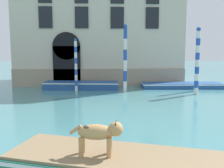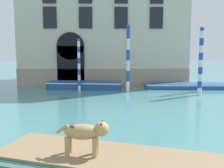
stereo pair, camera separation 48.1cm
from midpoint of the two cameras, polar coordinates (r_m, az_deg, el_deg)
palazzo_left at (r=23.50m, az=-3.47°, el=16.67°), size 13.36×6.13×13.19m
dog_on_deck at (r=5.47m, az=-5.31°, el=-10.53°), size 1.11×0.41×0.74m
boat_moored_near_palazzo at (r=19.14m, az=-7.35°, el=-0.25°), size 5.49×2.09×0.53m
boat_moored_far at (r=20.18m, az=14.28°, el=-0.25°), size 6.02×1.95×0.37m
mooring_pole_0 at (r=18.79m, az=17.38°, el=4.49°), size 0.23×0.23×3.90m
mooring_pole_1 at (r=17.65m, az=2.10°, el=5.63°), size 0.25×0.25×4.50m
mooring_pole_2 at (r=18.03m, az=-8.63°, el=4.14°), size 0.19×0.19×3.60m
mooring_pole_3 at (r=17.33m, az=17.33°, el=4.84°), size 0.28×0.28×4.25m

